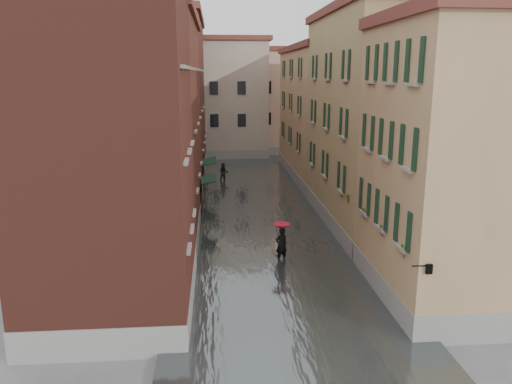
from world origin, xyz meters
name	(u,v)px	position (x,y,z in m)	size (l,w,h in m)	color
ground	(280,282)	(0.00, 0.00, 0.00)	(120.00, 120.00, 0.00)	#5F5F61
floodwater	(257,208)	(0.00, 13.00, 0.10)	(10.00, 60.00, 0.20)	#4B5353
building_left_near	(110,154)	(-7.00, -2.00, 6.50)	(6.00, 8.00, 13.00)	brown
building_left_mid	(148,129)	(-7.00, 9.00, 6.25)	(6.00, 14.00, 12.50)	brown
building_left_far	(169,103)	(-7.00, 24.00, 7.00)	(6.00, 16.00, 14.00)	brown
building_right_near	(456,168)	(7.00, -2.00, 5.75)	(6.00, 8.00, 11.50)	#A37E54
building_right_mid	(374,123)	(7.00, 9.00, 6.50)	(6.00, 14.00, 13.00)	tan
building_right_far	(323,116)	(7.00, 24.00, 5.75)	(6.00, 16.00, 11.50)	#A37E54
building_end_cream	(214,100)	(-3.00, 38.00, 6.50)	(12.00, 9.00, 13.00)	#B7AC91
building_end_pink	(288,103)	(6.00, 40.00, 6.00)	(10.00, 9.00, 12.00)	tan
awning_near	(208,180)	(-3.49, 11.69, 2.46)	(1.09, 2.72, 2.80)	#163321
awning_far	(209,162)	(-3.48, 18.86, 2.47)	(1.09, 3.32, 2.80)	#163321
wall_lantern	(428,268)	(4.33, -6.00, 3.01)	(0.71, 0.22, 0.35)	black
window_planters	(375,213)	(4.12, -0.78, 3.51)	(0.59, 8.74, 0.84)	brown
pedestrian_main	(281,240)	(0.38, 2.63, 1.22)	(0.91, 0.91, 2.06)	black
pedestrian_far	(224,173)	(-2.24, 22.13, 0.88)	(0.86, 0.67, 1.77)	black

